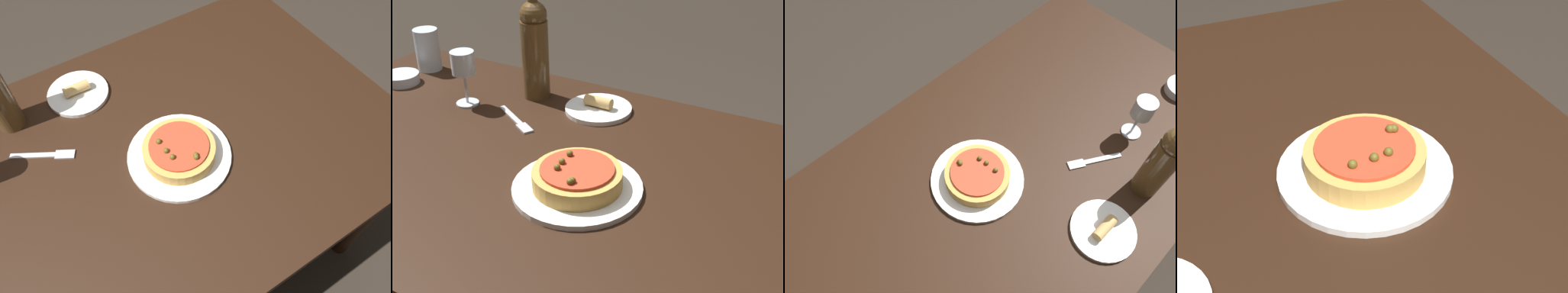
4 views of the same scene
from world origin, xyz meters
TOP-DOWN VIEW (x-y plane):
  - dining_table at (0.00, 0.00)m, footprint 1.51×0.88m
  - dinner_plate at (-0.13, 0.05)m, footprint 0.27×0.27m
  - pizza at (-0.13, 0.05)m, footprint 0.18×0.18m
  - wine_glass at (0.34, -0.16)m, footprint 0.06×0.06m
  - wine_bottle at (0.20, -0.29)m, footprint 0.07×0.07m
  - water_cup at (0.60, -0.30)m, footprint 0.07×0.07m
  - side_bowl at (0.60, -0.18)m, footprint 0.10×0.10m
  - fork at (0.16, -0.14)m, footprint 0.15×0.10m
  - side_plate at (0.01, -0.29)m, footprint 0.17×0.17m

SIDE VIEW (x-z plane):
  - dining_table at x=0.00m, z-range 0.29..1.06m
  - fork at x=0.16m, z-range 0.76..0.77m
  - dinner_plate at x=-0.13m, z-range 0.76..0.77m
  - side_plate at x=0.01m, z-range 0.75..0.79m
  - side_bowl at x=0.60m, z-range 0.76..0.79m
  - pizza at x=-0.13m, z-range 0.77..0.82m
  - water_cup at x=0.60m, z-range 0.76..0.89m
  - wine_glass at x=0.34m, z-range 0.80..0.95m
  - wine_bottle at x=0.20m, z-range 0.75..1.06m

